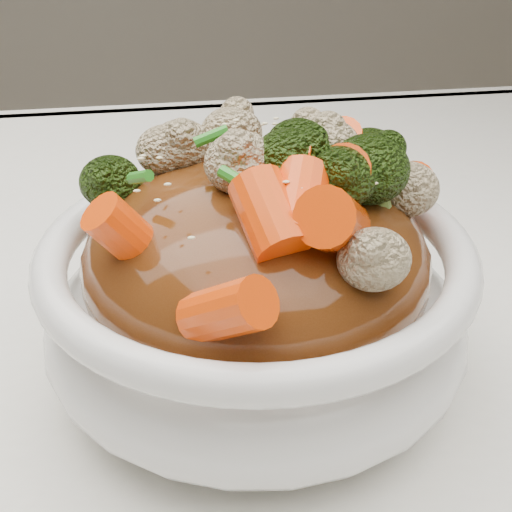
{
  "coord_description": "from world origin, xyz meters",
  "views": [
    {
      "loc": [
        0.0,
        -0.31,
        1.0
      ],
      "look_at": [
        0.05,
        -0.0,
        0.82
      ],
      "focal_mm": 55.0,
      "sensor_mm": 36.0,
      "label": 1
    }
  ],
  "objects": [
    {
      "name": "tablecloth",
      "position": [
        0.0,
        0.0,
        0.73
      ],
      "size": [
        1.2,
        0.8,
        0.04
      ],
      "primitive_type": "cube",
      "color": "white",
      "rests_on": "dining_table"
    },
    {
      "name": "bowl",
      "position": [
        0.05,
        -0.0,
        0.79
      ],
      "size": [
        0.23,
        0.23,
        0.08
      ],
      "primitive_type": null,
      "rotation": [
        0.0,
        0.0,
        0.14
      ],
      "color": "white",
      "rests_on": "tablecloth"
    },
    {
      "name": "sauce_base",
      "position": [
        0.05,
        -0.0,
        0.82
      ],
      "size": [
        0.18,
        0.18,
        0.09
      ],
      "primitive_type": "ellipsoid",
      "rotation": [
        0.0,
        0.0,
        0.14
      ],
      "color": "#52270E",
      "rests_on": "bowl"
    },
    {
      "name": "carrots",
      "position": [
        0.05,
        -0.0,
        0.87
      ],
      "size": [
        0.18,
        0.18,
        0.05
      ],
      "primitive_type": null,
      "rotation": [
        0.0,
        0.0,
        0.14
      ],
      "color": "#FF4908",
      "rests_on": "sauce_base"
    },
    {
      "name": "broccoli",
      "position": [
        0.05,
        -0.0,
        0.87
      ],
      "size": [
        0.18,
        0.18,
        0.04
      ],
      "primitive_type": null,
      "rotation": [
        0.0,
        0.0,
        0.14
      ],
      "color": "black",
      "rests_on": "sauce_base"
    },
    {
      "name": "cauliflower",
      "position": [
        0.05,
        -0.0,
        0.87
      ],
      "size": [
        0.18,
        0.18,
        0.03
      ],
      "primitive_type": null,
      "rotation": [
        0.0,
        0.0,
        0.14
      ],
      "color": "#C6B087",
      "rests_on": "sauce_base"
    },
    {
      "name": "scallions",
      "position": [
        0.05,
        -0.0,
        0.88
      ],
      "size": [
        0.14,
        0.14,
        0.02
      ],
      "primitive_type": null,
      "rotation": [
        0.0,
        0.0,
        0.14
      ],
      "color": "#257F1D",
      "rests_on": "sauce_base"
    },
    {
      "name": "sesame_seeds",
      "position": [
        0.05,
        -0.0,
        0.88
      ],
      "size": [
        0.16,
        0.16,
        0.01
      ],
      "primitive_type": null,
      "rotation": [
        0.0,
        0.0,
        0.14
      ],
      "color": "beige",
      "rests_on": "sauce_base"
    }
  ]
}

